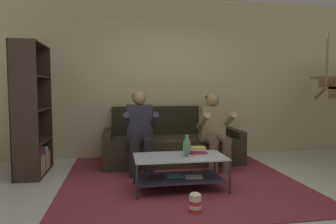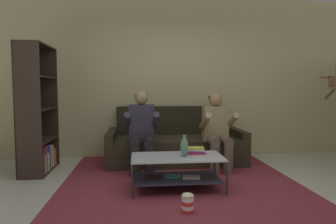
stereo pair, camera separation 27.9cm
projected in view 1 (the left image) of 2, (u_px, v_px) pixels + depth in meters
ground at (189, 204)px, 3.24m from camera, size 16.80×16.80×0.00m
back_partition at (158, 78)px, 5.55m from camera, size 8.40×0.12×2.90m
couch at (171, 144)px, 5.13m from camera, size 2.27×0.98×0.93m
person_seated_left at (140, 128)px, 4.44m from camera, size 0.50×0.58×1.22m
person_seated_right at (214, 128)px, 4.63m from camera, size 0.50×0.58×1.19m
coffee_table at (179, 167)px, 3.70m from camera, size 1.12×0.59×0.42m
area_rug at (176, 175)px, 4.31m from camera, size 3.10×3.37×0.01m
vase at (187, 146)px, 3.67m from camera, size 0.10×0.10×0.26m
book_stack at (197, 150)px, 3.85m from camera, size 0.26×0.20×0.08m
bookshelf at (30, 129)px, 4.35m from camera, size 0.36×0.93×1.90m
popcorn_tub at (195, 202)px, 3.03m from camera, size 0.13×0.13×0.20m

